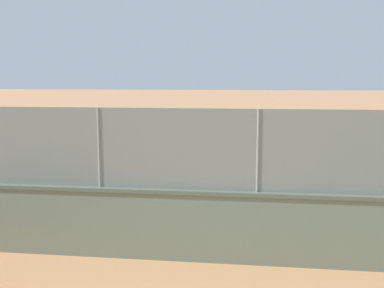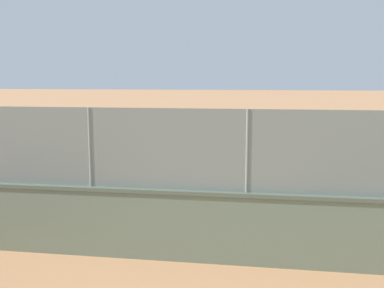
{
  "view_description": "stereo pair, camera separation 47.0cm",
  "coord_description": "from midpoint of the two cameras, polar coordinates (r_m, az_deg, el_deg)",
  "views": [
    {
      "loc": [
        0.05,
        22.85,
        3.74
      ],
      "look_at": [
        2.57,
        6.71,
        1.38
      ],
      "focal_mm": 42.35,
      "sensor_mm": 36.0,
      "label": 1
    },
    {
      "loc": [
        -0.42,
        22.77,
        3.74
      ],
      "look_at": [
        2.57,
        6.71,
        1.38
      ],
      "focal_mm": 42.35,
      "sensor_mm": 36.0,
      "label": 2
    }
  ],
  "objects": [
    {
      "name": "player_foreground_swinging",
      "position": [
        23.92,
        0.07,
        1.46
      ],
      "size": [
        0.72,
        0.81,
        1.58
      ],
      "color": "#B2B2B2",
      "rests_on": "ground_plane"
    },
    {
      "name": "ground_plane",
      "position": [
        23.12,
        8.3,
        -1.18
      ],
      "size": [
        260.0,
        260.0,
        0.0
      ],
      "primitive_type": "plane",
      "color": "tan"
    },
    {
      "name": "sports_ball",
      "position": [
        19.61,
        0.96,
        -2.56
      ],
      "size": [
        0.15,
        0.15,
        0.15
      ],
      "primitive_type": "sphere",
      "color": "orange",
      "rests_on": "ground_plane"
    },
    {
      "name": "perimeter_wall",
      "position": [
        9.38,
        6.68,
        -10.38
      ],
      "size": [
        26.57,
        1.01,
        1.5
      ],
      "color": "slate",
      "rests_on": "ground_plane"
    },
    {
      "name": "fence_panel_on_wall",
      "position": [
        9.01,
        6.84,
        -0.85
      ],
      "size": [
        26.1,
        0.72,
        1.66
      ],
      "color": "gray",
      "rests_on": "perimeter_wall"
    },
    {
      "name": "spare_ball_by_wall",
      "position": [
        10.73,
        1.91,
        -11.96
      ],
      "size": [
        0.08,
        0.08,
        0.08
      ],
      "primitive_type": "sphere",
      "color": "#3399D8",
      "rests_on": "ground_plane"
    },
    {
      "name": "player_baseline_waiting",
      "position": [
        20.75,
        -2.32,
        0.49
      ],
      "size": [
        0.72,
        1.21,
        1.61
      ],
      "color": "navy",
      "rests_on": "ground_plane"
    }
  ]
}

